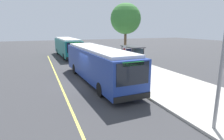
{
  "coord_description": "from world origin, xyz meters",
  "views": [
    {
      "loc": [
        15.0,
        -3.71,
        4.57
      ],
      "look_at": [
        2.39,
        1.29,
        1.53
      ],
      "focal_mm": 30.14,
      "sensor_mm": 36.0,
      "label": 1
    }
  ],
  "objects_px": {
    "route_sign_post": "(125,57)",
    "pedestrian_commuter": "(126,63)",
    "waiting_bench": "(131,64)",
    "transit_bus_main": "(98,63)",
    "transit_bus_second": "(67,47)"
  },
  "relations": [
    {
      "from": "route_sign_post",
      "to": "pedestrian_commuter",
      "type": "xyz_separation_m",
      "value": [
        -0.79,
        0.58,
        -0.84
      ]
    },
    {
      "from": "waiting_bench",
      "to": "pedestrian_commuter",
      "type": "bearing_deg",
      "value": -38.44
    },
    {
      "from": "route_sign_post",
      "to": "pedestrian_commuter",
      "type": "height_order",
      "value": "route_sign_post"
    },
    {
      "from": "transit_bus_main",
      "to": "transit_bus_second",
      "type": "bearing_deg",
      "value": -179.44
    },
    {
      "from": "transit_bus_main",
      "to": "waiting_bench",
      "type": "xyz_separation_m",
      "value": [
        -3.28,
        4.93,
        -0.98
      ]
    },
    {
      "from": "waiting_bench",
      "to": "route_sign_post",
      "type": "xyz_separation_m",
      "value": [
        2.72,
        -2.11,
        1.32
      ]
    },
    {
      "from": "waiting_bench",
      "to": "route_sign_post",
      "type": "height_order",
      "value": "route_sign_post"
    },
    {
      "from": "transit_bus_second",
      "to": "pedestrian_commuter",
      "type": "relative_size",
      "value": 6.68
    },
    {
      "from": "transit_bus_second",
      "to": "pedestrian_commuter",
      "type": "bearing_deg",
      "value": 13.63
    },
    {
      "from": "transit_bus_second",
      "to": "route_sign_post",
      "type": "distance_m",
      "value": 15.73
    },
    {
      "from": "waiting_bench",
      "to": "transit_bus_second",
      "type": "bearing_deg",
      "value": -158.22
    },
    {
      "from": "transit_bus_main",
      "to": "waiting_bench",
      "type": "bearing_deg",
      "value": 123.69
    },
    {
      "from": "transit_bus_second",
      "to": "route_sign_post",
      "type": "height_order",
      "value": "same"
    },
    {
      "from": "transit_bus_main",
      "to": "waiting_bench",
      "type": "height_order",
      "value": "transit_bus_main"
    },
    {
      "from": "waiting_bench",
      "to": "pedestrian_commuter",
      "type": "relative_size",
      "value": 0.95
    }
  ]
}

